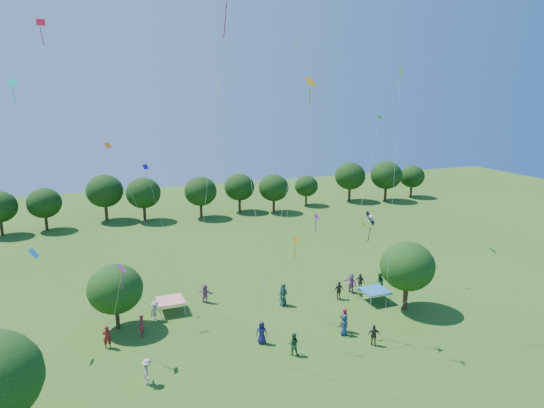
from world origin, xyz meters
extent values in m
cylinder|color=#422B19|center=(-9.60, 22.51, 0.75)|extent=(0.31, 0.31, 1.50)
ellipsoid|color=#1B4413|center=(-9.60, 22.51, 3.29)|extent=(4.20, 4.20, 3.78)
cylinder|color=#422B19|center=(13.41, 17.41, 0.96)|extent=(0.40, 0.40, 1.92)
ellipsoid|color=#1B4413|center=(13.41, 17.41, 3.85)|extent=(4.53, 4.53, 4.08)
cylinder|color=#422B19|center=(-21.78, 54.28, 0.93)|extent=(0.38, 0.38, 1.87)
cylinder|color=#422B19|center=(-16.56, 54.89, 0.92)|extent=(0.38, 0.38, 1.84)
ellipsoid|color=#15350F|center=(-16.56, 54.89, 3.72)|extent=(4.42, 4.42, 3.98)
cylinder|color=#422B19|center=(-8.83, 57.29, 1.07)|extent=(0.44, 0.44, 2.14)
ellipsoid|color=#15350F|center=(-8.83, 57.29, 4.33)|extent=(5.14, 5.14, 4.63)
cylinder|color=#422B19|center=(-3.73, 55.12, 1.01)|extent=(0.42, 0.42, 2.03)
ellipsoid|color=#15350F|center=(-3.73, 55.12, 4.09)|extent=(4.86, 4.86, 4.37)
cylinder|color=#422B19|center=(4.25, 54.00, 0.98)|extent=(0.40, 0.40, 1.96)
ellipsoid|color=#15350F|center=(4.25, 54.00, 3.96)|extent=(4.71, 4.71, 4.24)
cylinder|color=#422B19|center=(10.62, 55.53, 0.96)|extent=(0.39, 0.39, 1.91)
ellipsoid|color=#15350F|center=(10.62, 55.53, 3.87)|extent=(4.59, 4.59, 4.13)
cylinder|color=#422B19|center=(15.42, 53.36, 0.94)|extent=(0.39, 0.39, 1.89)
ellipsoid|color=#15350F|center=(15.42, 53.36, 3.82)|extent=(4.54, 4.54, 4.08)
cylinder|color=#422B19|center=(22.08, 55.90, 0.79)|extent=(0.33, 0.33, 1.58)
ellipsoid|color=#15350F|center=(22.08, 55.90, 3.20)|extent=(3.80, 3.80, 3.42)
cylinder|color=#422B19|center=(30.27, 56.13, 1.07)|extent=(0.44, 0.44, 2.13)
ellipsoid|color=#15350F|center=(30.27, 56.13, 4.31)|extent=(5.12, 5.12, 4.61)
cylinder|color=#422B19|center=(36.10, 54.14, 1.09)|extent=(0.45, 0.45, 2.18)
ellipsoid|color=#15350F|center=(36.10, 54.14, 4.41)|extent=(5.24, 5.24, 4.72)
cylinder|color=#422B19|center=(42.14, 55.19, 0.91)|extent=(0.37, 0.37, 1.81)
ellipsoid|color=#15350F|center=(42.14, 55.19, 3.66)|extent=(4.35, 4.35, 3.91)
cube|color=red|center=(-5.26, 23.98, 1.05)|extent=(2.20, 2.20, 0.08)
cylinder|color=#999999|center=(-6.26, 22.98, 0.55)|extent=(0.05, 0.05, 1.10)
cylinder|color=#999999|center=(-4.26, 22.98, 0.55)|extent=(0.05, 0.05, 1.10)
cylinder|color=#999999|center=(-6.26, 24.98, 0.55)|extent=(0.05, 0.05, 1.10)
cylinder|color=#999999|center=(-4.26, 24.98, 0.55)|extent=(0.05, 0.05, 1.10)
cube|color=#1A6AAE|center=(11.82, 19.63, 1.05)|extent=(2.20, 2.20, 0.08)
cylinder|color=#999999|center=(10.82, 18.63, 0.55)|extent=(0.05, 0.05, 1.10)
cylinder|color=#999999|center=(12.82, 18.63, 0.55)|extent=(0.05, 0.05, 1.10)
cylinder|color=#999999|center=(10.82, 20.63, 0.55)|extent=(0.05, 0.05, 1.10)
cylinder|color=#999999|center=(12.82, 20.63, 0.55)|extent=(0.05, 0.05, 1.10)
imported|color=navy|center=(6.33, 15.28, 0.82)|extent=(0.86, 0.90, 1.65)
imported|color=maroon|center=(-10.50, 19.69, 0.86)|extent=(0.68, 0.48, 1.71)
imported|color=#275B37|center=(4.02, 21.84, 0.97)|extent=(1.08, 0.98, 1.94)
imported|color=#3B312F|center=(7.60, 13.15, 0.79)|extent=(1.02, 0.76, 1.59)
imported|color=#A76194|center=(-2.12, 24.78, 0.84)|extent=(1.50, 1.52, 1.68)
imported|color=navy|center=(0.08, 16.32, 0.86)|extent=(0.96, 0.80, 1.72)
imported|color=maroon|center=(6.59, 15.76, 0.95)|extent=(0.72, 0.47, 1.90)
imported|color=#235336|center=(1.62, 14.03, 0.82)|extent=(0.92, 0.74, 1.64)
imported|color=#AAA788|center=(-8.35, 14.07, 0.87)|extent=(0.58, 1.16, 1.73)
imported|color=#36302B|center=(9.12, 21.19, 0.83)|extent=(1.00, 0.50, 1.66)
imported|color=#A15E9E|center=(10.85, 22.07, 0.94)|extent=(1.03, 1.85, 1.87)
imported|color=navy|center=(4.02, 21.80, 0.89)|extent=(0.99, 0.88, 1.77)
imported|color=maroon|center=(-8.01, 20.53, 0.84)|extent=(0.46, 0.66, 1.68)
imported|color=#275C2C|center=(13.32, 21.14, 0.94)|extent=(0.76, 1.04, 1.88)
imported|color=beige|center=(-6.68, 22.83, 0.82)|extent=(1.12, 1.09, 1.65)
imported|color=#403933|center=(11.96, 22.31, 0.81)|extent=(0.85, 1.04, 1.63)
cube|color=black|center=(7.70, 14.50, 9.22)|extent=(1.07, 1.14, 0.87)
cube|color=black|center=(7.70, 14.55, 7.98)|extent=(0.09, 0.27, 1.18)
sphere|color=white|center=(7.70, 14.44, 9.32)|extent=(0.32, 0.32, 0.32)
cylinder|color=white|center=(7.70, 14.44, 9.04)|extent=(0.24, 0.45, 0.30)
cylinder|color=white|center=(7.70, 14.44, 9.04)|extent=(0.24, 0.45, 0.30)
cylinder|color=beige|center=(7.25, 13.90, 5.05)|extent=(0.91, 1.21, 7.50)
cube|color=red|center=(-0.53, 22.09, 23.41)|extent=(0.24, 0.63, 2.94)
cylinder|color=beige|center=(-0.41, 17.44, 13.18)|extent=(0.26, 9.20, 23.76)
cube|color=red|center=(-13.27, 28.54, 23.17)|extent=(0.65, 0.42, 0.52)
cube|color=red|center=(-13.27, 28.59, 22.12)|extent=(0.23, 0.26, 1.30)
cylinder|color=beige|center=(-11.36, 24.95, 12.10)|extent=(3.85, 7.21, 21.62)
cube|color=orange|center=(0.81, 10.30, 18.52)|extent=(0.71, 0.61, 0.45)
cube|color=orange|center=(0.81, 10.35, 17.72)|extent=(0.13, 0.20, 0.84)
cylinder|color=beige|center=(-0.13, 12.60, 9.78)|extent=(1.91, 4.61, 16.97)
cube|color=orange|center=(3.94, 19.17, 6.65)|extent=(0.51, 0.39, 0.37)
cube|color=orange|center=(3.94, 19.22, 5.67)|extent=(0.22, 0.28, 1.35)
cylinder|color=beige|center=(4.62, 20.18, 3.88)|extent=(1.38, 2.05, 5.17)
cube|color=green|center=(15.12, 10.36, 7.21)|extent=(0.55, 0.66, 0.42)
cylinder|color=beige|center=(12.25, 12.58, 4.13)|extent=(5.75, 4.46, 5.68)
cube|color=blue|center=(-14.71, 20.93, 7.29)|extent=(0.62, 0.83, 0.60)
cylinder|color=beige|center=(-12.39, 20.69, 4.14)|extent=(4.65, 0.49, 5.69)
cube|color=#A91CA3|center=(4.66, 17.00, 9.04)|extent=(0.42, 0.35, 0.28)
cube|color=#A91CA3|center=(4.66, 17.05, 8.27)|extent=(0.16, 0.24, 1.06)
cylinder|color=beige|center=(3.35, 17.09, 5.09)|extent=(2.65, 0.18, 7.59)
cube|color=silver|center=(3.03, 17.13, 21.10)|extent=(0.49, 0.60, 0.41)
cube|color=silver|center=(3.03, 17.18, 20.24)|extent=(0.17, 0.24, 1.04)
cylinder|color=beige|center=(2.51, 17.18, 11.09)|extent=(1.07, 0.12, 19.58)
cube|color=#0EDAA7|center=(-15.74, 29.05, 18.73)|extent=(0.75, 0.53, 0.55)
cube|color=#0EDAA7|center=(-15.74, 29.10, 17.71)|extent=(0.21, 0.24, 1.14)
cylinder|color=beige|center=(-12.58, 25.19, 9.87)|extent=(6.34, 7.73, 17.15)
cube|color=#E5550D|center=(-9.15, 27.56, 13.77)|extent=(0.61, 0.59, 0.40)
cylinder|color=beige|center=(-6.71, 26.21, 7.43)|extent=(4.89, 2.71, 12.26)
cube|color=#FF9E0D|center=(14.94, 26.87, 4.85)|extent=(0.50, 0.72, 0.53)
cylinder|color=beige|center=(12.25, 25.89, 2.93)|extent=(5.39, 1.98, 3.28)
cube|color=#D4F215|center=(10.67, 16.03, 19.47)|extent=(0.43, 0.37, 0.36)
cube|color=#D4F215|center=(10.67, 16.08, 18.78)|extent=(0.10, 0.21, 0.87)
cylinder|color=beige|center=(10.20, 15.48, 10.30)|extent=(0.96, 1.14, 18.01)
cube|color=#239C1C|center=(15.02, 25.03, 15.72)|extent=(0.49, 0.39, 0.36)
cube|color=#239C1C|center=(15.02, 25.08, 15.07)|extent=(0.13, 0.18, 0.74)
cylinder|color=beige|center=(12.66, 23.58, 8.42)|extent=(4.74, 2.92, 14.24)
cube|color=#1415CD|center=(-6.45, 25.75, 12.11)|extent=(0.48, 0.40, 0.37)
cylinder|color=beige|center=(-5.25, 25.26, 6.62)|extent=(2.42, 1.00, 10.63)
cube|color=#A91C87|center=(-9.26, 17.57, 6.63)|extent=(0.58, 0.76, 0.52)
cube|color=#A91C87|center=(-9.26, 17.62, 5.63)|extent=(0.20, 0.23, 1.10)
cylinder|color=beige|center=(-9.67, 19.00, 3.82)|extent=(0.84, 2.87, 5.05)
cube|color=white|center=(-2.02, 19.33, 18.78)|extent=(0.49, 0.48, 0.35)
cube|color=white|center=(-2.02, 19.38, 17.97)|extent=(0.06, 0.24, 1.06)
cylinder|color=beige|center=(-2.72, 20.86, 9.95)|extent=(1.42, 3.09, 17.31)
camera|label=1|loc=(-10.83, -14.14, 17.93)|focal=32.00mm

